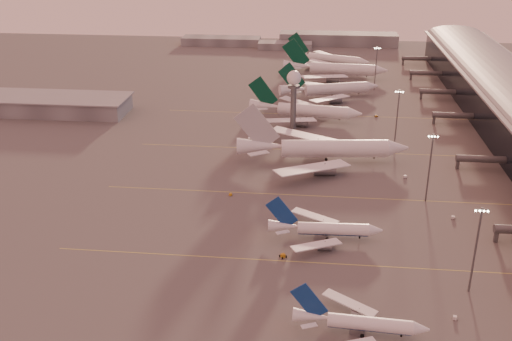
# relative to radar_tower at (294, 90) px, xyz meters

# --- Properties ---
(ground) EXTENTS (700.00, 700.00, 0.00)m
(ground) POSITION_rel_radar_tower_xyz_m (-5.00, -120.00, -20.95)
(ground) COLOR #4E4B4C
(ground) RESTS_ON ground
(taxiway_markings) EXTENTS (180.00, 185.25, 0.02)m
(taxiway_markings) POSITION_rel_radar_tower_xyz_m (25.00, -64.00, -20.94)
(taxiway_markings) COLOR #DCD34D
(taxiway_markings) RESTS_ON ground
(hangar) EXTENTS (82.00, 27.00, 8.50)m
(hangar) POSITION_rel_radar_tower_xyz_m (-125.00, 20.00, -16.63)
(hangar) COLOR slate
(hangar) RESTS_ON ground
(radar_tower) EXTENTS (6.40, 6.40, 31.10)m
(radar_tower) POSITION_rel_radar_tower_xyz_m (0.00, 0.00, 0.00)
(radar_tower) COLOR #515358
(radar_tower) RESTS_ON ground
(mast_a) EXTENTS (3.60, 0.56, 25.00)m
(mast_a) POSITION_rel_radar_tower_xyz_m (53.00, -120.00, -7.21)
(mast_a) COLOR #515358
(mast_a) RESTS_ON ground
(mast_b) EXTENTS (3.60, 0.56, 25.00)m
(mast_b) POSITION_rel_radar_tower_xyz_m (50.00, -65.00, -7.21)
(mast_b) COLOR #515358
(mast_b) RESTS_ON ground
(mast_c) EXTENTS (3.60, 0.56, 25.00)m
(mast_c) POSITION_rel_radar_tower_xyz_m (45.00, -10.00, -7.21)
(mast_c) COLOR #515358
(mast_c) RESTS_ON ground
(mast_d) EXTENTS (3.60, 0.56, 25.00)m
(mast_d) POSITION_rel_radar_tower_xyz_m (43.00, 80.00, -7.21)
(mast_d) COLOR #515358
(mast_d) RESTS_ON ground
(distant_horizon) EXTENTS (165.00, 37.50, 9.00)m
(distant_horizon) POSITION_rel_radar_tower_xyz_m (-2.38, 205.14, -17.06)
(distant_horizon) COLOR slate
(distant_horizon) RESTS_ON ground
(narrowbody_near) EXTENTS (33.16, 26.41, 12.95)m
(narrowbody_near) POSITION_rel_radar_tower_xyz_m (22.88, -140.97, -18.33)
(narrowbody_near) COLOR white
(narrowbody_near) RESTS_ON ground
(narrowbody_mid) EXTENTS (36.22, 28.90, 14.15)m
(narrowbody_mid) POSITION_rel_radar_tower_xyz_m (14.60, -95.59, -18.08)
(narrowbody_mid) COLOR white
(narrowbody_mid) RESTS_ON ground
(widebody_white) EXTENTS (70.46, 56.19, 24.81)m
(widebody_white) POSITION_rel_radar_tower_xyz_m (13.90, -32.40, -16.65)
(widebody_white) COLOR white
(widebody_white) RESTS_ON ground
(greentail_a) EXTENTS (56.31, 45.18, 20.53)m
(greentail_a) POSITION_rel_radar_tower_xyz_m (5.19, 21.58, -17.32)
(greentail_a) COLOR white
(greentail_a) RESTS_ON ground
(greentail_b) EXTENTS (55.70, 44.28, 20.93)m
(greentail_b) POSITION_rel_radar_tower_xyz_m (17.38, 61.72, -17.25)
(greentail_b) COLOR white
(greentail_b) RESTS_ON ground
(greentail_c) EXTENTS (65.03, 52.39, 23.61)m
(greentail_c) POSITION_rel_radar_tower_xyz_m (21.05, 106.30, -16.78)
(greentail_c) COLOR white
(greentail_c) RESTS_ON ground
(greentail_d) EXTENTS (54.76, 43.47, 20.73)m
(greentail_d) POSITION_rel_radar_tower_xyz_m (16.98, 136.89, -17.29)
(greentail_d) COLOR white
(greentail_d) RESTS_ON ground
(gsv_catering_a) EXTENTS (4.86, 2.79, 3.76)m
(gsv_catering_a) POSITION_rel_radar_tower_xyz_m (47.05, -132.93, -19.07)
(gsv_catering_a) COLOR silver
(gsv_catering_a) RESTS_ON ground
(gsv_tug_mid) EXTENTS (4.25, 4.48, 1.11)m
(gsv_tug_mid) POSITION_rel_radar_tower_xyz_m (2.44, -108.19, -20.38)
(gsv_tug_mid) COLOR #C28516
(gsv_tug_mid) RESTS_ON ground
(gsv_truck_b) EXTENTS (5.65, 2.86, 2.18)m
(gsv_truck_b) POSITION_rel_radar_tower_xyz_m (57.35, -78.13, -19.84)
(gsv_truck_b) COLOR silver
(gsv_truck_b) RESTS_ON ground
(gsv_truck_c) EXTENTS (4.68, 4.19, 1.88)m
(gsv_truck_c) POSITION_rel_radar_tower_xyz_m (-18.66, -67.79, -19.99)
(gsv_truck_c) COLOR #C28516
(gsv_truck_c) RESTS_ON ground
(gsv_catering_b) EXTENTS (5.40, 3.65, 4.07)m
(gsv_catering_b) POSITION_rel_radar_tower_xyz_m (45.46, -45.42, -18.91)
(gsv_catering_b) COLOR silver
(gsv_catering_b) RESTS_ON ground
(gsv_truck_d) EXTENTS (3.93, 6.41, 2.44)m
(gsv_truck_d) POSITION_rel_radar_tower_xyz_m (-17.23, -2.30, -19.71)
(gsv_truck_d) COLOR silver
(gsv_truck_d) RESTS_ON ground
(gsv_tug_hangar) EXTENTS (3.52, 3.04, 0.86)m
(gsv_tug_hangar) POSITION_rel_radar_tower_xyz_m (40.29, 29.62, -20.51)
(gsv_tug_hangar) COLOR #C28516
(gsv_tug_hangar) RESTS_ON ground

